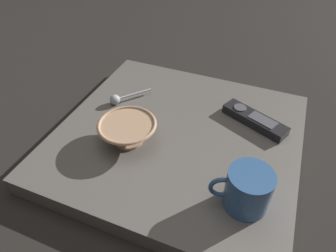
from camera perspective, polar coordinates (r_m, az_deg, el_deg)
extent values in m
plane|color=black|center=(0.80, 1.80, -3.76)|extent=(6.00, 6.00, 0.00)
cube|color=#5B5651|center=(0.78, 1.84, -2.54)|extent=(0.57, 0.60, 0.05)
cylinder|color=tan|center=(0.74, -7.48, -2.63)|extent=(0.07, 0.07, 0.01)
cone|color=tan|center=(0.73, -7.66, -1.09)|extent=(0.14, 0.14, 0.05)
torus|color=tan|center=(0.71, -7.83, 0.29)|extent=(0.14, 0.14, 0.01)
cylinder|color=#33598C|center=(0.61, 14.99, -11.65)|extent=(0.09, 0.09, 0.09)
torus|color=#33598C|center=(0.60, 10.34, -11.44)|extent=(0.03, 0.06, 0.06)
cylinder|color=#A3A5B2|center=(0.88, -6.36, 6.09)|extent=(0.08, 0.07, 0.01)
sphere|color=#A3A5B2|center=(0.86, -10.05, 4.96)|extent=(0.03, 0.03, 0.03)
cube|color=black|center=(0.82, 16.14, 1.15)|extent=(0.11, 0.18, 0.02)
cylinder|color=#4C4C54|center=(0.82, 13.55, 3.45)|extent=(0.03, 0.03, 0.00)
cube|color=#4C4C54|center=(0.80, 17.61, 1.12)|extent=(0.06, 0.08, 0.00)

